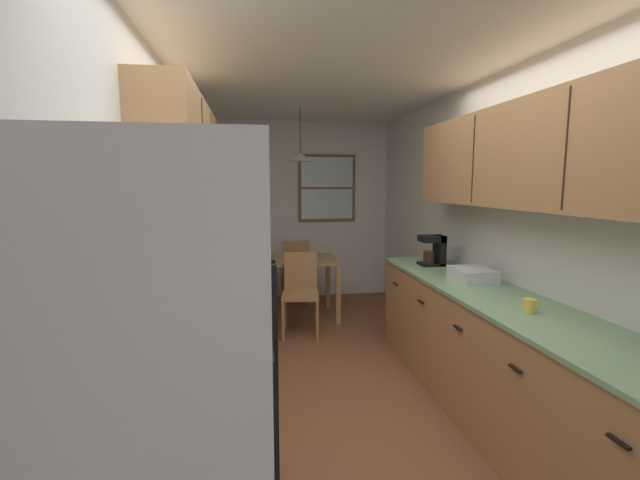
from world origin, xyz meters
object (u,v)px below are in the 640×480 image
object	(u,v)px
coffee_maker	(434,250)
table_serving_bowl	(294,256)
refrigerator	(164,424)
microwave_over_range	(154,188)
dining_table	(301,269)
trash_bin	(252,310)
mug_by_coffeemaker	(530,306)
storage_canister	(198,296)
stove_range	(190,424)
dish_rack	(472,275)
dining_chair_far	(296,268)
dining_chair_near	(301,289)

from	to	relation	value
coffee_maker	table_serving_bowl	bearing A→B (deg)	129.04
refrigerator	microwave_over_range	xyz separation A→B (m)	(-0.15, 0.72, 0.75)
refrigerator	dining_table	distance (m)	3.92
microwave_over_range	coffee_maker	distance (m)	2.77
trash_bin	table_serving_bowl	distance (m)	0.96
refrigerator	dining_table	bearing A→B (deg)	77.21
dining_table	coffee_maker	size ratio (longest dim) A/B	3.04
mug_by_coffeemaker	storage_canister	bearing A→B (deg)	169.94
stove_range	dish_rack	bearing A→B (deg)	26.40
stove_range	dining_chair_far	size ratio (longest dim) A/B	1.22
refrigerator	stove_range	world-z (taller)	refrigerator
dining_chair_near	dish_rack	bearing A→B (deg)	-51.15
coffee_maker	microwave_over_range	bearing A→B (deg)	-141.73
stove_range	dish_rack	distance (m)	2.33
dining_table	trash_bin	world-z (taller)	dining_table
mug_by_coffeemaker	dining_chair_far	bearing A→B (deg)	106.81
storage_canister	dish_rack	bearing A→B (deg)	13.48
dining_table	mug_by_coffeemaker	distance (m)	3.13
refrigerator	dish_rack	distance (m)	2.65
storage_canister	microwave_over_range	bearing A→B (deg)	-101.67
dining_chair_near	mug_by_coffeemaker	distance (m)	2.63
trash_bin	storage_canister	world-z (taller)	storage_canister
refrigerator	microwave_over_range	distance (m)	1.05
stove_range	mug_by_coffeemaker	bearing A→B (deg)	5.12
dining_chair_far	table_serving_bowl	world-z (taller)	dining_chair_far
dining_chair_near	dish_rack	size ratio (longest dim) A/B	2.65
dining_chair_far	trash_bin	xyz separation A→B (m)	(-0.60, -1.18, -0.21)
mug_by_coffeemaker	dining_chair_near	bearing A→B (deg)	115.64
trash_bin	dish_rack	world-z (taller)	dish_rack
microwave_over_range	table_serving_bowl	distance (m)	3.39
microwave_over_range	dining_chair_far	bearing A→B (deg)	74.71
dining_chair_near	storage_canister	distance (m)	2.22
trash_bin	dining_chair_near	bearing A→B (deg)	1.26
refrigerator	table_serving_bowl	world-z (taller)	refrigerator
microwave_over_range	dish_rack	xyz separation A→B (m)	(2.15, 1.01, -0.70)
coffee_maker	stove_range	bearing A→B (deg)	-140.19
storage_canister	dish_rack	distance (m)	2.10
coffee_maker	table_serving_bowl	world-z (taller)	coffee_maker
coffee_maker	dish_rack	size ratio (longest dim) A/B	0.84
storage_canister	trash_bin	bearing A→B (deg)	81.38
refrigerator	storage_canister	bearing A→B (deg)	91.87
dining_chair_far	table_serving_bowl	bearing A→B (deg)	-97.33
dining_chair_near	trash_bin	size ratio (longest dim) A/B	1.56
dining_chair_near	dining_chair_far	world-z (taller)	same
dish_rack	storage_canister	bearing A→B (deg)	-166.52
coffee_maker	mug_by_coffeemaker	world-z (taller)	coffee_maker
stove_range	mug_by_coffeemaker	distance (m)	2.02
microwave_over_range	coffee_maker	size ratio (longest dim) A/B	2.05
dining_chair_far	dish_rack	bearing A→B (deg)	-66.78
dining_chair_far	trash_bin	distance (m)	1.34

